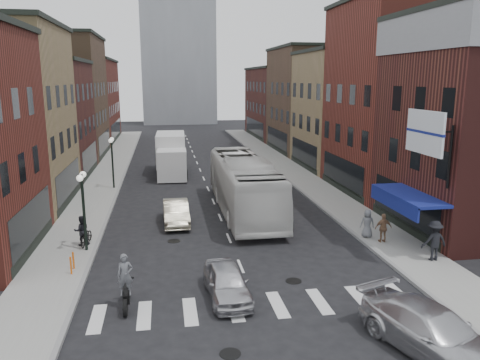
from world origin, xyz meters
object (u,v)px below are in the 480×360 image
at_px(streetlamp_far, 112,153).
at_px(sedan_left_near, 227,282).
at_px(ped_right_c, 367,223).
at_px(billboard_sign, 426,134).
at_px(streetlamp_near, 83,197).
at_px(transit_bus, 244,185).
at_px(ped_right_a, 434,241).
at_px(motorcycle_rider, 126,283).
at_px(bike_rack, 72,263).
at_px(curb_car, 432,332).
at_px(parked_bicycle, 86,236).
at_px(sedan_left_far, 176,213).
at_px(box_truck, 171,155).
at_px(ped_left_solo, 82,230).
at_px(ped_right_b, 383,228).

relative_size(streetlamp_far, sedan_left_near, 1.06).
height_order(sedan_left_near, ped_right_c, ped_right_c).
height_order(billboard_sign, streetlamp_near, billboard_sign).
relative_size(transit_bus, ped_right_a, 6.79).
bearing_deg(transit_bus, motorcycle_rider, -118.30).
bearing_deg(bike_rack, billboard_sign, -2.83).
bearing_deg(streetlamp_far, ped_right_a, -47.58).
relative_size(transit_bus, curb_car, 2.52).
height_order(ped_right_a, ped_right_c, ped_right_a).
xyz_separation_m(bike_rack, parked_bicycle, (0.09, 3.54, 0.04)).
height_order(sedan_left_far, parked_bicycle, sedan_left_far).
bearing_deg(ped_right_a, curb_car, 56.42).
bearing_deg(streetlamp_far, motorcycle_rider, -83.20).
bearing_deg(sedan_left_far, ped_right_c, -25.51).
height_order(box_truck, ped_left_solo, box_truck).
bearing_deg(ped_right_c, ped_right_a, 128.18).
height_order(streetlamp_near, ped_right_b, streetlamp_near).
height_order(streetlamp_near, curb_car, streetlamp_near).
distance_m(ped_right_a, ped_right_b, 3.01).
bearing_deg(billboard_sign, curb_car, -116.61).
distance_m(box_truck, ped_left_solo, 19.23).
relative_size(ped_left_solo, ped_right_c, 1.02).
bearing_deg(sedan_left_near, streetlamp_far, 104.09).
xyz_separation_m(curb_car, ped_left_solo, (-12.55, 11.77, 0.18)).
relative_size(streetlamp_near, motorcycle_rider, 1.89).
relative_size(motorcycle_rider, sedan_left_near, 0.56).
xyz_separation_m(streetlamp_far, curb_car, (12.23, -24.99, -2.15)).
bearing_deg(streetlamp_near, curb_car, -41.93).
bearing_deg(parked_bicycle, sedan_left_far, 43.27).
distance_m(streetlamp_near, sedan_left_far, 6.60).
height_order(box_truck, ped_right_c, box_truck).
xyz_separation_m(motorcycle_rider, curb_car, (9.82, -4.71, -0.26)).
bearing_deg(ped_right_a, motorcycle_rider, 7.05).
relative_size(bike_rack, ped_left_solo, 0.51).
xyz_separation_m(bike_rack, transit_bus, (9.30, 8.73, 1.28)).
distance_m(streetlamp_near, bike_rack, 3.59).
bearing_deg(motorcycle_rider, sedan_left_near, -0.18).
bearing_deg(billboard_sign, parked_bicycle, 164.90).
bearing_deg(ped_left_solo, motorcycle_rider, 93.88).
distance_m(motorcycle_rider, ped_right_a, 14.26).
bearing_deg(sedan_left_far, streetlamp_far, 113.99).
distance_m(streetlamp_near, ped_right_b, 15.48).
relative_size(streetlamp_far, ped_left_solo, 2.62).
bearing_deg(ped_right_b, ped_right_a, 115.10).
bearing_deg(ped_right_c, sedan_left_far, -11.44).
bearing_deg(sedan_left_far, billboard_sign, -35.14).
height_order(motorcycle_rider, sedan_left_far, motorcycle_rider).
relative_size(billboard_sign, bike_rack, 4.62).
distance_m(streetlamp_far, ped_right_b, 21.75).
distance_m(bike_rack, sedan_left_far, 8.39).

